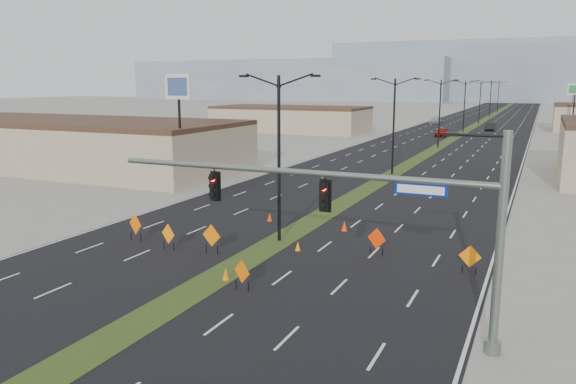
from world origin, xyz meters
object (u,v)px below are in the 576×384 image
at_px(construction_sign_5, 377,240).
at_px(pole_sign_west, 179,95).
at_px(signal_mast, 370,211).
at_px(construction_sign_3, 242,273).
at_px(car_mid, 490,127).
at_px(cone_0, 226,274).
at_px(car_far, 435,120).
at_px(construction_sign_0, 168,235).
at_px(streetlight_5, 491,98).
at_px(construction_sign_2, 211,237).
at_px(cone_2, 298,246).
at_px(streetlight_3, 464,105).
at_px(cone_1, 344,226).
at_px(cone_3, 270,217).
at_px(streetlight_0, 279,153).
at_px(streetlight_6, 498,96).
at_px(pole_sign_east_far, 575,93).
at_px(streetlight_1, 394,123).
at_px(streetlight_4, 480,101).
at_px(streetlight_2, 440,111).
at_px(construction_sign_1, 135,225).
at_px(construction_sign_4, 470,258).
at_px(car_left, 442,132).

distance_m(construction_sign_5, pole_sign_west, 26.74).
relative_size(signal_mast, construction_sign_3, 10.95).
relative_size(car_mid, cone_0, 7.62).
relative_size(car_far, construction_sign_0, 3.41).
distance_m(streetlight_5, construction_sign_5, 140.68).
bearing_deg(cone_0, construction_sign_2, 130.53).
xyz_separation_m(cone_2, pole_sign_west, (-17.75, 13.87, 8.23)).
bearing_deg(cone_0, streetlight_3, 90.39).
distance_m(cone_0, cone_1, 11.57).
bearing_deg(cone_3, car_mid, 85.34).
bearing_deg(cone_1, streetlight_0, -126.47).
height_order(car_far, cone_1, car_far).
distance_m(streetlight_6, construction_sign_5, 168.64).
distance_m(streetlight_0, streetlight_5, 140.00).
bearing_deg(streetlight_3, cone_3, -91.97).
xyz_separation_m(cone_0, cone_1, (2.27, 11.34, 0.01)).
height_order(car_far, pole_sign_east_far, pole_sign_east_far).
height_order(car_far, cone_2, car_far).
bearing_deg(cone_3, construction_sign_2, -87.47).
height_order(car_mid, car_far, car_mid).
height_order(streetlight_1, cone_2, streetlight_1).
height_order(streetlight_4, car_far, streetlight_4).
distance_m(streetlight_2, car_mid, 36.04).
height_order(construction_sign_0, construction_sign_1, construction_sign_1).
height_order(streetlight_4, streetlight_5, same).
bearing_deg(cone_1, cone_3, 176.64).
xyz_separation_m(streetlight_1, cone_1, (2.89, -24.10, -5.08)).
bearing_deg(streetlight_1, car_far, 96.74).
distance_m(signal_mast, streetlight_2, 66.56).
xyz_separation_m(cone_0, pole_sign_east_far, (18.44, 93.67, 7.39)).
height_order(signal_mast, streetlight_5, streetlight_5).
bearing_deg(cone_2, car_far, 95.90).
height_order(construction_sign_2, cone_1, construction_sign_2).
distance_m(streetlight_3, construction_sign_4, 86.39).
xyz_separation_m(streetlight_2, streetlight_4, (0.00, 56.00, 0.00)).
distance_m(streetlight_1, car_mid, 63.79).
relative_size(construction_sign_4, cone_2, 2.73).
relative_size(construction_sign_5, cone_3, 2.61).
bearing_deg(streetlight_6, car_mid, -86.73).
bearing_deg(streetlight_4, construction_sign_0, -92.48).
distance_m(streetlight_0, construction_sign_3, 9.66).
height_order(streetlight_6, car_far, streetlight_6).
bearing_deg(streetlight_4, construction_sign_2, -91.18).
height_order(streetlight_4, construction_sign_4, streetlight_4).
bearing_deg(construction_sign_0, cone_1, 64.28).
xyz_separation_m(signal_mast, construction_sign_0, (-13.59, 5.63, -3.88)).
xyz_separation_m(streetlight_1, streetlight_2, (0.00, 28.00, 0.00)).
xyz_separation_m(streetlight_1, construction_sign_5, (6.26, -28.47, -4.47)).
bearing_deg(car_left, streetlight_6, 90.96).
bearing_deg(car_far, streetlight_5, 75.39).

